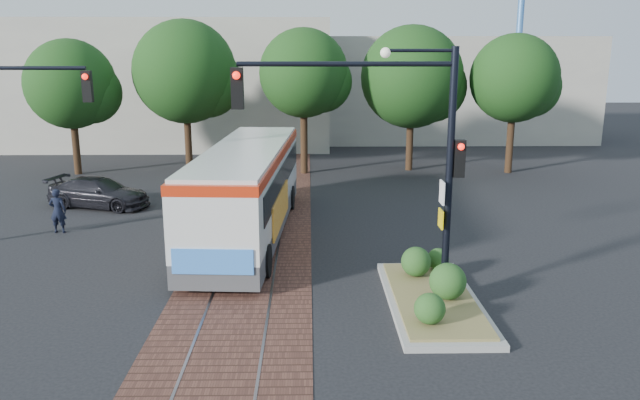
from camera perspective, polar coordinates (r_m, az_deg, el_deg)
The scene contains 9 objects.
ground at distance 16.63m, azimuth -7.04°, elevation -8.17°, with size 120.00×120.00×0.00m, color black.
trackbed at distance 20.39m, azimuth -5.90°, elevation -4.00°, with size 3.60×40.00×0.02m.
tree_row at distance 31.82m, azimuth -2.03°, elevation 11.22°, with size 26.40×5.60×7.67m.
warehouses at distance 44.24m, azimuth -4.04°, elevation 10.49°, with size 40.00×13.00×8.00m.
city_bus at distance 21.05m, azimuth -6.63°, elevation 1.26°, with size 3.10×11.42×3.02m.
traffic_island at distance 15.89m, azimuth 10.31°, elevation -8.07°, with size 2.20×5.20×1.13m.
signal_pole_main at distance 14.85m, azimuth 7.23°, elevation 5.83°, with size 5.49×0.46×6.00m.
officer at distance 23.14m, azimuth -22.85°, elevation -0.92°, with size 0.56×0.37×1.55m, color black.
parked_car at distance 26.41m, azimuth -19.56°, elevation 0.65°, with size 1.67×4.11×1.19m, color black.
Camera 1 is at (1.74, -15.37, 6.11)m, focal length 35.00 mm.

